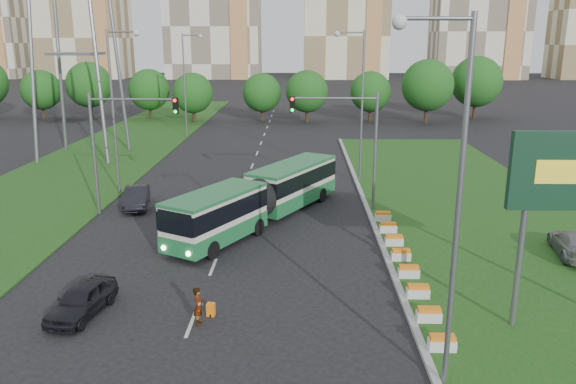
{
  "coord_description": "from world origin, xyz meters",
  "views": [
    {
      "loc": [
        1.42,
        -26.61,
        11.19
      ],
      "look_at": [
        0.73,
        5.19,
        2.6
      ],
      "focal_mm": 35.0,
      "sensor_mm": 36.0,
      "label": 1
    }
  ],
  "objects_px": {
    "traffic_mast_left": "(117,134)",
    "shopping_trolley": "(211,310)",
    "car_left_near": "(82,300)",
    "articulated_bus": "(256,197)",
    "car_left_far": "(137,197)",
    "pedestrian": "(198,306)",
    "car_median": "(574,244)",
    "traffic_mast_median": "(351,133)"
  },
  "relations": [
    {
      "from": "traffic_mast_left",
      "to": "car_median",
      "type": "relative_size",
      "value": 1.73
    },
    {
      "from": "car_left_far",
      "to": "pedestrian",
      "type": "relative_size",
      "value": 2.71
    },
    {
      "from": "car_left_far",
      "to": "traffic_mast_left",
      "type": "bearing_deg",
      "value": -118.48
    },
    {
      "from": "car_left_near",
      "to": "shopping_trolley",
      "type": "xyz_separation_m",
      "value": [
        5.43,
        0.01,
        -0.39
      ]
    },
    {
      "from": "car_left_far",
      "to": "traffic_mast_median",
      "type": "bearing_deg",
      "value": -12.77
    },
    {
      "from": "car_median",
      "to": "traffic_mast_median",
      "type": "bearing_deg",
      "value": -26.97
    },
    {
      "from": "car_left_near",
      "to": "shopping_trolley",
      "type": "bearing_deg",
      "value": 10.51
    },
    {
      "from": "articulated_bus",
      "to": "car_left_far",
      "type": "bearing_deg",
      "value": -170.35
    },
    {
      "from": "traffic_mast_median",
      "to": "shopping_trolley",
      "type": "bearing_deg",
      "value": -114.87
    },
    {
      "from": "car_left_near",
      "to": "shopping_trolley",
      "type": "relative_size",
      "value": 6.97
    },
    {
      "from": "car_left_near",
      "to": "traffic_mast_median",
      "type": "bearing_deg",
      "value": 61.1
    },
    {
      "from": "articulated_bus",
      "to": "car_left_near",
      "type": "xyz_separation_m",
      "value": [
        -6.37,
        -12.77,
        -0.96
      ]
    },
    {
      "from": "traffic_mast_left",
      "to": "articulated_bus",
      "type": "bearing_deg",
      "value": -9.34
    },
    {
      "from": "traffic_mast_left",
      "to": "pedestrian",
      "type": "height_order",
      "value": "traffic_mast_left"
    },
    {
      "from": "car_left_near",
      "to": "pedestrian",
      "type": "bearing_deg",
      "value": 2.09
    },
    {
      "from": "articulated_bus",
      "to": "car_median",
      "type": "xyz_separation_m",
      "value": [
        17.31,
        -5.93,
        -0.81
      ]
    },
    {
      "from": "traffic_mast_median",
      "to": "pedestrian",
      "type": "bearing_deg",
      "value": -114.94
    },
    {
      "from": "traffic_mast_median",
      "to": "car_left_near",
      "type": "height_order",
      "value": "traffic_mast_median"
    },
    {
      "from": "traffic_mast_left",
      "to": "shopping_trolley",
      "type": "distance_m",
      "value": 17.15
    },
    {
      "from": "car_left_near",
      "to": "pedestrian",
      "type": "xyz_separation_m",
      "value": [
        5.06,
        -0.74,
        0.14
      ]
    },
    {
      "from": "traffic_mast_left",
      "to": "articulated_bus",
      "type": "height_order",
      "value": "traffic_mast_left"
    },
    {
      "from": "shopping_trolley",
      "to": "traffic_mast_left",
      "type": "bearing_deg",
      "value": 127.05
    },
    {
      "from": "car_left_far",
      "to": "car_left_near",
      "type": "bearing_deg",
      "value": -92.87
    },
    {
      "from": "car_left_near",
      "to": "traffic_mast_left",
      "type": "bearing_deg",
      "value": 110.99
    },
    {
      "from": "car_median",
      "to": "pedestrian",
      "type": "distance_m",
      "value": 20.1
    },
    {
      "from": "traffic_mast_median",
      "to": "car_median",
      "type": "relative_size",
      "value": 1.73
    },
    {
      "from": "traffic_mast_median",
      "to": "pedestrian",
      "type": "distance_m",
      "value": 18.22
    },
    {
      "from": "traffic_mast_left",
      "to": "shopping_trolley",
      "type": "height_order",
      "value": "traffic_mast_left"
    },
    {
      "from": "traffic_mast_left",
      "to": "car_median",
      "type": "bearing_deg",
      "value": -15.72
    },
    {
      "from": "traffic_mast_median",
      "to": "car_left_far",
      "type": "height_order",
      "value": "traffic_mast_median"
    },
    {
      "from": "traffic_mast_left",
      "to": "articulated_bus",
      "type": "relative_size",
      "value": 0.49
    },
    {
      "from": "shopping_trolley",
      "to": "articulated_bus",
      "type": "bearing_deg",
      "value": 93.27
    },
    {
      "from": "traffic_mast_median",
      "to": "car_left_near",
      "type": "relative_size",
      "value": 2.03
    },
    {
      "from": "articulated_bus",
      "to": "traffic_mast_left",
      "type": "bearing_deg",
      "value": -160.2
    },
    {
      "from": "car_left_near",
      "to": "car_left_far",
      "type": "distance_m",
      "value": 15.94
    },
    {
      "from": "articulated_bus",
      "to": "car_left_far",
      "type": "xyz_separation_m",
      "value": [
        -8.53,
        3.02,
        -0.91
      ]
    },
    {
      "from": "car_left_far",
      "to": "shopping_trolley",
      "type": "distance_m",
      "value": 17.52
    },
    {
      "from": "car_left_far",
      "to": "pedestrian",
      "type": "bearing_deg",
      "value": -77.07
    },
    {
      "from": "car_median",
      "to": "car_left_near",
      "type": "bearing_deg",
      "value": 26.11
    },
    {
      "from": "car_left_far",
      "to": "car_median",
      "type": "xyz_separation_m",
      "value": [
        25.84,
        -8.95,
        0.1
      ]
    },
    {
      "from": "traffic_mast_median",
      "to": "pedestrian",
      "type": "relative_size",
      "value": 4.95
    },
    {
      "from": "car_median",
      "to": "shopping_trolley",
      "type": "xyz_separation_m",
      "value": [
        -18.25,
        -6.83,
        -0.54
      ]
    }
  ]
}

